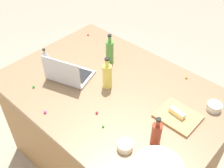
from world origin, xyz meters
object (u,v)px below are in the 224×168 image
object	(u,v)px
bottle_soy	(156,134)
bottle_olive	(110,51)
laptop	(68,74)
butter_stick_left	(177,113)
bottle_oil	(107,76)
ramekin_medium	(125,146)
cutting_board	(178,116)
kitchen_timer	(44,53)
ramekin_small	(214,107)

from	to	relation	value
bottle_soy	bottle_olive	world-z (taller)	bottle_olive
laptop	butter_stick_left	distance (m)	0.83
laptop	bottle_oil	world-z (taller)	bottle_oil
bottle_olive	ramekin_medium	xyz separation A→B (m)	(-0.64, 0.55, -0.08)
bottle_olive	butter_stick_left	distance (m)	0.74
cutting_board	butter_stick_left	size ratio (longest dim) A/B	2.36
bottle_oil	kitchen_timer	bearing A→B (deg)	7.40
laptop	ramekin_small	xyz separation A→B (m)	(-0.95, -0.45, -0.02)
bottle_soy	ramekin_medium	xyz separation A→B (m)	(0.10, 0.15, -0.06)
bottle_soy	ramekin_small	xyz separation A→B (m)	(-0.13, -0.48, -0.06)
bottle_oil	cutting_board	xyz separation A→B (m)	(-0.54, -0.09, -0.09)
ramekin_small	laptop	bearing A→B (deg)	25.16
ramekin_small	kitchen_timer	xyz separation A→B (m)	(1.31, 0.40, 0.01)
ramekin_small	ramekin_medium	xyz separation A→B (m)	(0.23, 0.63, -0.00)
bottle_oil	cutting_board	distance (m)	0.56
kitchen_timer	bottle_soy	bearing A→B (deg)	175.72
cutting_board	ramekin_small	world-z (taller)	ramekin_small
cutting_board	ramekin_small	distance (m)	0.26
ramekin_small	kitchen_timer	distance (m)	1.37
laptop	cutting_board	bearing A→B (deg)	-164.63
laptop	bottle_soy	distance (m)	0.82
butter_stick_left	ramekin_small	bearing A→B (deg)	-123.34
bottle_olive	kitchen_timer	size ratio (longest dim) A/B	3.24
bottle_oil	kitchen_timer	xyz separation A→B (m)	(0.63, 0.08, -0.07)
bottle_oil	ramekin_medium	bearing A→B (deg)	144.12
bottle_olive	bottle_oil	distance (m)	0.30
bottle_olive	cutting_board	bearing A→B (deg)	169.01
bottle_soy	cutting_board	size ratio (longest dim) A/B	0.81
bottle_soy	ramekin_medium	size ratio (longest dim) A/B	2.30
bottle_olive	ramekin_small	bearing A→B (deg)	-174.76
butter_stick_left	ramekin_small	world-z (taller)	butter_stick_left
bottle_oil	ramekin_small	xyz separation A→B (m)	(-0.67, -0.31, -0.08)
ramekin_small	ramekin_medium	world-z (taller)	ramekin_small
laptop	ramekin_small	distance (m)	1.05
bottle_oil	laptop	bearing A→B (deg)	25.80
bottle_olive	kitchen_timer	world-z (taller)	bottle_olive
bottle_soy	butter_stick_left	xyz separation A→B (m)	(0.02, -0.26, -0.05)
bottle_soy	bottle_olive	xyz separation A→B (m)	(0.74, -0.40, 0.02)
ramekin_medium	kitchen_timer	xyz separation A→B (m)	(1.08, -0.24, 0.01)
laptop	bottle_olive	bearing A→B (deg)	-102.62
bottle_soy	ramekin_medium	world-z (taller)	bottle_soy
bottle_soy	cutting_board	bearing A→B (deg)	-88.48
butter_stick_left	cutting_board	bearing A→B (deg)	180.00
bottle_olive	cutting_board	xyz separation A→B (m)	(-0.73, 0.14, -0.09)
laptop	ramekin_medium	xyz separation A→B (m)	(-0.72, 0.19, -0.02)
kitchen_timer	ramekin_small	bearing A→B (deg)	-163.18
ramekin_small	kitchen_timer	size ratio (longest dim) A/B	1.24
laptop	ramekin_medium	world-z (taller)	laptop
bottle_oil	kitchen_timer	world-z (taller)	bottle_oil
bottle_oil	cutting_board	size ratio (longest dim) A/B	0.96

